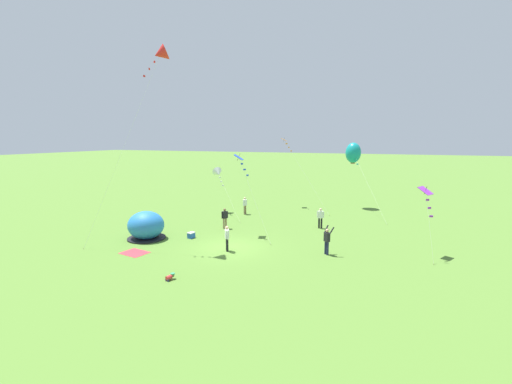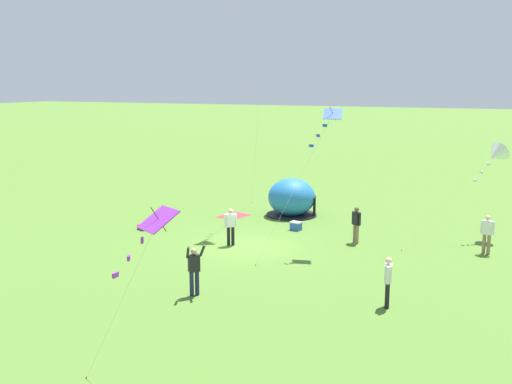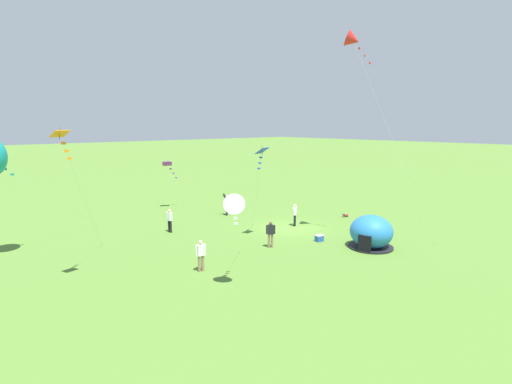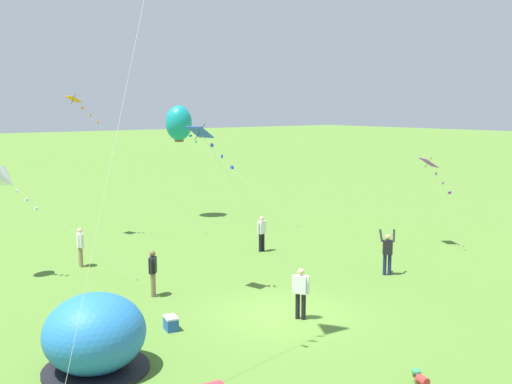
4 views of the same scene
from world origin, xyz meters
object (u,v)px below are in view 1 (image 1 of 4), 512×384
Objects in this scene: kite_orange at (286,143)px; kite_blue at (240,161)px; person_center_field at (245,205)px; person_far_back at (320,217)px; toddler_crawling at (170,277)px; kite_purple at (426,195)px; popup_tent at (146,226)px; cooler_box at (191,235)px; kite_white at (218,173)px; person_flying_kite at (327,240)px; person_strolling at (227,237)px; person_near_tent at (225,217)px; kite_teal at (353,153)px; kite_red at (160,54)px.

kite_orange reaches higher than kite_blue.
person_center_field is 8.42m from person_far_back.
toddler_crawling is 0.32× the size of person_far_back.
person_center_field is 17.12m from kite_purple.
cooler_box is (3.05, 1.36, -0.78)m from popup_tent.
kite_white is 0.74× the size of kite_blue.
person_flying_kite is 0.40× the size of kite_white.
kite_blue is (-13.01, 0.37, 1.79)m from kite_purple.
kite_white is at bearing -134.08° from kite_orange.
toddler_crawling is at bearing -71.63° from kite_white.
person_flying_kite is at bearing 44.71° from toddler_crawling.
person_flying_kite is at bearing -0.36° from cooler_box.
person_strolling is 5.80m from person_near_tent.
person_center_field is at bearing 98.57° from toddler_crawling.
kite_blue is (-0.06, 9.64, 5.58)m from toddler_crawling.
person_strolling is 11.25m from person_center_field.
person_far_back is at bearing -18.50° from person_center_field.
kite_white is at bearing 108.37° from toddler_crawling.
person_near_tent is 0.27× the size of kite_blue.
kite_teal is at bearing 81.60° from person_far_back.
person_strolling is 1.00× the size of person_center_field.
kite_teal reaches higher than kite_white.
person_center_field is at bearing 82.68° from kite_red.
kite_teal reaches higher than person_center_field.
cooler_box is at bearing -75.78° from kite_white.
person_strolling is (6.93, -0.40, -0.03)m from popup_tent.
popup_tent is 1.63× the size of person_near_tent.
kite_orange is at bearing 76.65° from kite_red.
person_far_back is at bearing 150.37° from kite_purple.
kite_red reaches higher than person_center_field.
cooler_box is 9.07m from person_center_field.
person_far_back is at bearing 67.62° from toddler_crawling.
person_near_tent is 16.69m from kite_teal.
person_near_tent is (-2.69, 5.14, 0.00)m from person_strolling.
person_near_tent is 12.95m from kite_orange.
popup_tent is 12.22m from kite_red.
person_far_back is 0.27× the size of kite_blue.
person_near_tent is at bearing 117.58° from person_strolling.
popup_tent is 1.63× the size of person_far_back.
cooler_box is 0.35× the size of person_near_tent.
cooler_box is 0.35× the size of person_far_back.
person_center_field is 16.29m from kite_red.
kite_blue is (-7.21, 2.56, 4.76)m from person_flying_kite.
kite_purple is at bearing -20.66° from kite_white.
popup_tent is 1.63× the size of person_center_field.
kite_blue is at bearing -25.54° from person_near_tent.
person_strolling is 17.52m from kite_orange.
kite_purple is (5.80, 2.19, 2.97)m from person_flying_kite.
person_far_back is at bearing -56.87° from kite_orange.
person_strolling is 19.99m from kite_teal.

